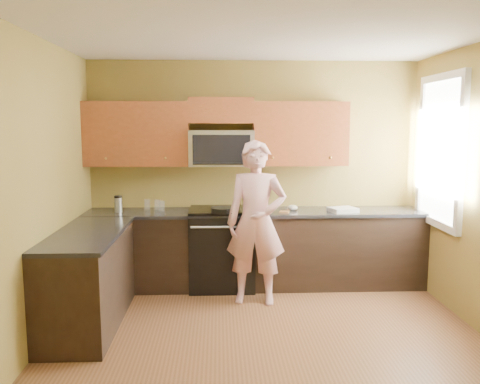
{
  "coord_description": "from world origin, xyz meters",
  "views": [
    {
      "loc": [
        -0.43,
        -4.11,
        1.94
      ],
      "look_at": [
        -0.2,
        1.3,
        1.2
      ],
      "focal_mm": 37.22,
      "sensor_mm": 36.0,
      "label": 1
    }
  ],
  "objects": [
    {
      "name": "toast_slice",
      "position": [
        0.33,
        1.56,
        0.93
      ],
      "size": [
        0.13,
        0.13,
        0.01
      ],
      "primitive_type": "cube",
      "rotation": [
        0.0,
        0.0,
        -0.22
      ],
      "color": "#B27F47",
      "rests_on": "countertop_back"
    },
    {
      "name": "glass_b",
      "position": [
        -1.11,
        1.71,
        0.98
      ],
      "size": [
        0.08,
        0.08,
        0.12
      ],
      "primitive_type": "cylinder",
      "rotation": [
        0.0,
        0.0,
        0.24
      ],
      "color": "silver",
      "rests_on": "countertop_back"
    },
    {
      "name": "frying_pan",
      "position": [
        -0.39,
        1.42,
        0.95
      ],
      "size": [
        0.42,
        0.54,
        0.06
      ],
      "primitive_type": null,
      "rotation": [
        0.0,
        0.0,
        0.34
      ],
      "color": "black",
      "rests_on": "stove"
    },
    {
      "name": "microwave",
      "position": [
        -0.4,
        1.8,
        1.45
      ],
      "size": [
        0.76,
        0.4,
        0.42
      ],
      "primitive_type": null,
      "color": "silver",
      "rests_on": "wall_back"
    },
    {
      "name": "napkin_b",
      "position": [
        0.44,
        1.7,
        0.95
      ],
      "size": [
        0.14,
        0.15,
        0.07
      ],
      "primitive_type": "ellipsoid",
      "rotation": [
        0.0,
        0.0,
        0.15
      ],
      "color": "silver",
      "rests_on": "countertop_back"
    },
    {
      "name": "upper_cab_right",
      "position": [
        0.54,
        1.83,
        1.45
      ],
      "size": [
        1.12,
        0.33,
        0.75
      ],
      "primitive_type": null,
      "color": "brown",
      "rests_on": "wall_back"
    },
    {
      "name": "ceiling",
      "position": [
        0.0,
        0.0,
        2.7
      ],
      "size": [
        4.0,
        4.0,
        0.0
      ],
      "primitive_type": "plane",
      "rotation": [
        3.14,
        0.0,
        0.0
      ],
      "color": "white",
      "rests_on": "ground"
    },
    {
      "name": "dish_towel",
      "position": [
        1.02,
        1.58,
        0.95
      ],
      "size": [
        0.36,
        0.32,
        0.05
      ],
      "primitive_type": "cube",
      "rotation": [
        0.0,
        0.0,
        0.3
      ],
      "color": "white",
      "rests_on": "countertop_back"
    },
    {
      "name": "countertop_left",
      "position": [
        -1.69,
        0.6,
        0.9
      ],
      "size": [
        0.62,
        1.6,
        0.04
      ],
      "primitive_type": "cube",
      "color": "black",
      "rests_on": "cabinet_left_run"
    },
    {
      "name": "glass_a",
      "position": [
        -1.3,
        1.86,
        0.98
      ],
      "size": [
        0.08,
        0.08,
        0.12
      ],
      "primitive_type": "cylinder",
      "rotation": [
        0.0,
        0.0,
        0.22
      ],
      "color": "silver",
      "rests_on": "countertop_back"
    },
    {
      "name": "butter_tub",
      "position": [
        -0.05,
        1.54,
        0.92
      ],
      "size": [
        0.12,
        0.12,
        0.08
      ],
      "primitive_type": null,
      "rotation": [
        0.0,
        0.0,
        -0.09
      ],
      "color": "yellow",
      "rests_on": "countertop_back"
    },
    {
      "name": "cabinet_back_run",
      "position": [
        0.0,
        1.7,
        0.44
      ],
      "size": [
        4.0,
        0.6,
        0.88
      ],
      "primitive_type": "cube",
      "color": "black",
      "rests_on": "floor"
    },
    {
      "name": "glass_c",
      "position": [
        -1.18,
        1.84,
        0.98
      ],
      "size": [
        0.09,
        0.09,
        0.12
      ],
      "primitive_type": "cylinder",
      "rotation": [
        0.0,
        0.0,
        0.31
      ],
      "color": "silver",
      "rests_on": "countertop_back"
    },
    {
      "name": "wall_front",
      "position": [
        0.0,
        -2.0,
        1.35
      ],
      "size": [
        4.0,
        0.0,
        4.0
      ],
      "primitive_type": "plane",
      "rotation": [
        -1.57,
        0.0,
        0.0
      ],
      "color": "olive",
      "rests_on": "ground"
    },
    {
      "name": "floor",
      "position": [
        0.0,
        0.0,
        0.0
      ],
      "size": [
        4.0,
        4.0,
        0.0
      ],
      "primitive_type": "plane",
      "color": "brown",
      "rests_on": "ground"
    },
    {
      "name": "window",
      "position": [
        1.98,
        1.2,
        1.65
      ],
      "size": [
        0.06,
        1.06,
        1.66
      ],
      "primitive_type": null,
      "color": "white",
      "rests_on": "wall_right"
    },
    {
      "name": "stove",
      "position": [
        -0.4,
        1.68,
        0.47
      ],
      "size": [
        0.76,
        0.65,
        0.95
      ],
      "primitive_type": null,
      "color": "black",
      "rests_on": "floor"
    },
    {
      "name": "upper_cab_over_mw",
      "position": [
        -0.4,
        1.83,
        2.1
      ],
      "size": [
        0.76,
        0.33,
        0.3
      ],
      "primitive_type": "cube",
      "color": "brown",
      "rests_on": "wall_back"
    },
    {
      "name": "travel_mug",
      "position": [
        -1.6,
        1.66,
        0.92
      ],
      "size": [
        0.12,
        0.12,
        0.19
      ],
      "primitive_type": null,
      "rotation": [
        0.0,
        0.0,
        0.37
      ],
      "color": "silver",
      "rests_on": "countertop_back"
    },
    {
      "name": "wall_back",
      "position": [
        0.0,
        2.0,
        1.35
      ],
      "size": [
        4.0,
        0.0,
        4.0
      ],
      "primitive_type": "plane",
      "rotation": [
        1.57,
        0.0,
        0.0
      ],
      "color": "olive",
      "rests_on": "ground"
    },
    {
      "name": "upper_cab_left",
      "position": [
        -1.39,
        1.83,
        1.45
      ],
      "size": [
        1.22,
        0.33,
        0.75
      ],
      "primitive_type": null,
      "color": "brown",
      "rests_on": "wall_back"
    },
    {
      "name": "woman",
      "position": [
        -0.03,
        1.15,
        0.89
      ],
      "size": [
        0.7,
        0.52,
        1.77
      ],
      "primitive_type": "imported",
      "rotation": [
        0.0,
        0.0,
        -0.15
      ],
      "color": "#E27180",
      "rests_on": "floor"
    },
    {
      "name": "napkin_a",
      "position": [
        0.13,
        1.45,
        0.95
      ],
      "size": [
        0.14,
        0.15,
        0.06
      ],
      "primitive_type": "ellipsoid",
      "rotation": [
        0.0,
        0.0,
        0.32
      ],
      "color": "silver",
      "rests_on": "countertop_back"
    },
    {
      "name": "countertop_back",
      "position": [
        0.0,
        1.69,
        0.9
      ],
      "size": [
        4.0,
        0.62,
        0.04
      ],
      "primitive_type": "cube",
      "color": "black",
      "rests_on": "cabinet_back_run"
    },
    {
      "name": "cabinet_left_run",
      "position": [
        -1.7,
        0.6,
        0.44
      ],
      "size": [
        0.6,
        1.6,
        0.88
      ],
      "primitive_type": "cube",
      "color": "black",
      "rests_on": "floor"
    },
    {
      "name": "wall_left",
      "position": [
        -2.0,
        0.0,
        1.35
      ],
      "size": [
        0.0,
        4.0,
        4.0
      ],
      "primitive_type": "plane",
      "rotation": [
        1.57,
        0.0,
        1.57
      ],
      "color": "olive",
      "rests_on": "ground"
    }
  ]
}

